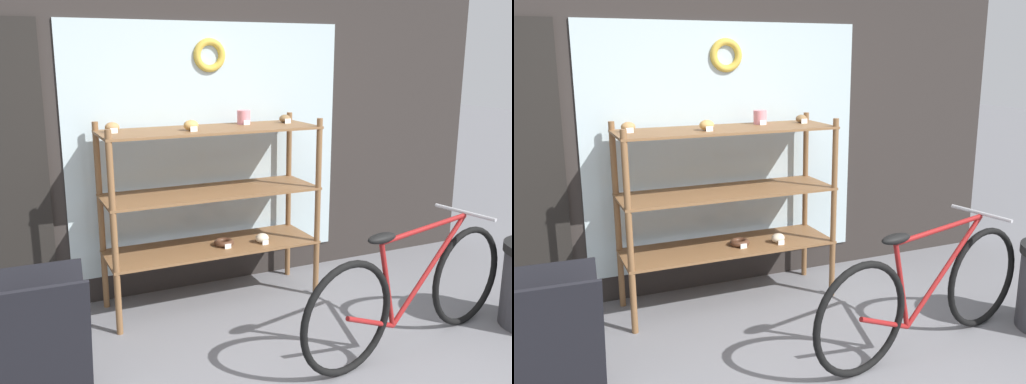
% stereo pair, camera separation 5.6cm
% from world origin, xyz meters
% --- Properties ---
extents(storefront_facade, '(5.59, 0.13, 3.43)m').
position_xyz_m(storefront_facade, '(-0.04, 2.31, 1.67)').
color(storefront_facade, '#2D2826').
rests_on(storefront_facade, ground_plane).
extents(display_case, '(1.59, 0.52, 1.44)m').
position_xyz_m(display_case, '(0.08, 1.91, 0.86)').
color(display_case, brown).
rests_on(display_case, ground_plane).
extents(bicycle, '(1.83, 0.50, 0.84)m').
position_xyz_m(bicycle, '(0.97, 0.71, 0.38)').
color(bicycle, black).
rests_on(bicycle, ground_plane).
extents(sandwich_board, '(0.52, 0.40, 0.74)m').
position_xyz_m(sandwich_board, '(-1.24, 1.03, 0.38)').
color(sandwich_board, black).
rests_on(sandwich_board, ground_plane).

